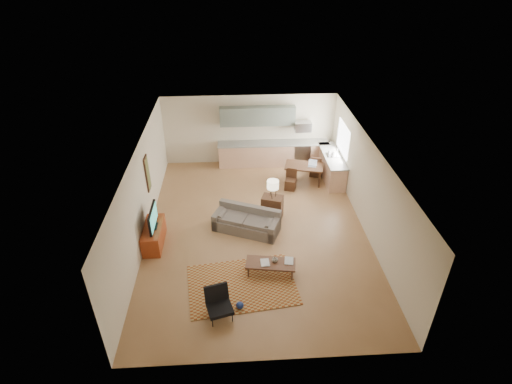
{
  "coord_description": "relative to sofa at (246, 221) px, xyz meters",
  "views": [
    {
      "loc": [
        -0.6,
        -9.67,
        7.39
      ],
      "look_at": [
        0.0,
        0.3,
        1.15
      ],
      "focal_mm": 28.0,
      "sensor_mm": 36.0,
      "label": 1
    }
  ],
  "objects": [
    {
      "name": "dining_chair_far",
      "position": [
        2.71,
        3.23,
        0.05
      ],
      "size": [
        0.5,
        0.51,
        0.82
      ],
      "primitive_type": null,
      "rotation": [
        0.0,
        0.0,
        2.83
      ],
      "color": "#382114",
      "rests_on": "floor"
    },
    {
      "name": "kitchen_counter_back",
      "position": [
        1.21,
        4.2,
        0.11
      ],
      "size": [
        4.26,
        0.64,
        0.92
      ],
      "primitive_type": null,
      "color": "tan",
      "rests_on": "ground"
    },
    {
      "name": "dining_table",
      "position": [
        2.17,
        2.76,
        -0.01
      ],
      "size": [
        1.49,
        1.07,
        0.68
      ],
      "primitive_type": null,
      "rotation": [
        0.0,
        0.0,
        -0.25
      ],
      "color": "#382114",
      "rests_on": "floor"
    },
    {
      "name": "wall_art_left",
      "position": [
        -2.9,
        0.92,
        1.2
      ],
      "size": [
        0.06,
        0.42,
        1.1
      ],
      "primitive_type": null,
      "color": "olive",
      "rests_on": "room"
    },
    {
      "name": "kitchen_microwave",
      "position": [
        2.31,
        4.22,
        1.2
      ],
      "size": [
        0.62,
        0.4,
        0.35
      ],
      "primitive_type": "cube",
      "color": "#A5A8AD",
      "rests_on": "room"
    },
    {
      "name": "sofa",
      "position": [
        0.0,
        0.0,
        0.0
      ],
      "size": [
        2.22,
        1.61,
        0.71
      ],
      "primitive_type": null,
      "rotation": [
        0.0,
        0.0,
        -0.4
      ],
      "color": "#635950",
      "rests_on": "floor"
    },
    {
      "name": "book_a",
      "position": [
        0.29,
        -1.93,
        0.04
      ],
      "size": [
        0.24,
        0.32,
        0.03
      ],
      "primitive_type": "imported",
      "rotation": [
        0.0,
        0.0,
        0.03
      ],
      "color": "maroon",
      "rests_on": "coffee_table"
    },
    {
      "name": "kitchen_range",
      "position": [
        2.31,
        4.2,
        0.1
      ],
      "size": [
        0.62,
        0.62,
        0.9
      ],
      "primitive_type": "cube",
      "color": "#A5A8AD",
      "rests_on": "ground"
    },
    {
      "name": "laptop",
      "position": [
        2.44,
        2.67,
        0.43
      ],
      "size": [
        0.34,
        0.29,
        0.21
      ],
      "primitive_type": null,
      "rotation": [
        0.0,
        0.0,
        -0.32
      ],
      "color": "#A5A8AD",
      "rests_on": "dining_table"
    },
    {
      "name": "rug",
      "position": [
        -0.21,
        -2.28,
        -0.34
      ],
      "size": [
        2.9,
        2.19,
        0.02
      ],
      "primitive_type": "cube",
      "rotation": [
        0.0,
        0.0,
        0.13
      ],
      "color": "brown",
      "rests_on": "floor"
    },
    {
      "name": "window_right",
      "position": [
        3.54,
        3.02,
        1.2
      ],
      "size": [
        0.02,
        1.4,
        1.05
      ],
      "primitive_type": "cube",
      "color": "white",
      "rests_on": "room"
    },
    {
      "name": "armchair",
      "position": [
        -0.75,
        -3.26,
        0.02
      ],
      "size": [
        0.8,
        0.8,
        0.74
      ],
      "primitive_type": null,
      "rotation": [
        0.0,
        0.0,
        0.27
      ],
      "color": "black",
      "rests_on": "floor"
    },
    {
      "name": "tv_credenza",
      "position": [
        -2.67,
        -0.48,
        -0.05
      ],
      "size": [
        0.5,
        1.31,
        0.61
      ],
      "primitive_type": null,
      "color": "maroon",
      "rests_on": "floor"
    },
    {
      "name": "triptych",
      "position": [
        0.21,
        4.49,
        1.4
      ],
      "size": [
        1.7,
        0.04,
        0.5
      ],
      "primitive_type": null,
      "color": "beige",
      "rests_on": "room"
    },
    {
      "name": "table_lamp",
      "position": [
        0.84,
        0.64,
        0.69
      ],
      "size": [
        0.46,
        0.46,
        0.6
      ],
      "primitive_type": null,
      "rotation": [
        0.0,
        0.0,
        -0.33
      ],
      "color": "beige",
      "rests_on": "console_table"
    },
    {
      "name": "console_table",
      "position": [
        0.84,
        0.64,
        0.02
      ],
      "size": [
        0.74,
        0.61,
        0.75
      ],
      "primitive_type": null,
      "rotation": [
        0.0,
        0.0,
        -0.33
      ],
      "color": "#382114",
      "rests_on": "floor"
    },
    {
      "name": "soap_bottle",
      "position": [
        3.14,
        3.11,
        0.66
      ],
      "size": [
        0.12,
        0.12,
        0.19
      ],
      "primitive_type": "imported",
      "rotation": [
        0.0,
        0.0,
        0.2
      ],
      "color": "beige",
      "rests_on": "kitchen_counter_right"
    },
    {
      "name": "kitchen_counter_right",
      "position": [
        3.24,
        3.02,
        0.11
      ],
      "size": [
        0.64,
        2.26,
        0.92
      ],
      "primitive_type": null,
      "color": "tan",
      "rests_on": "ground"
    },
    {
      "name": "tv",
      "position": [
        -2.62,
        -0.48,
        0.55
      ],
      "size": [
        0.1,
        1.01,
        0.61
      ],
      "primitive_type": null,
      "color": "black",
      "rests_on": "tv_credenza"
    },
    {
      "name": "vase",
      "position": [
        0.66,
        -1.88,
        0.11
      ],
      "size": [
        0.17,
        0.17,
        0.17
      ],
      "primitive_type": "imported",
      "rotation": [
        0.0,
        0.0,
        -0.04
      ],
      "color": "black",
      "rests_on": "coffee_table"
    },
    {
      "name": "upper_cabinets",
      "position": [
        0.61,
        4.35,
        1.6
      ],
      "size": [
        2.8,
        0.34,
        0.7
      ],
      "primitive_type": "cube",
      "color": "slate",
      "rests_on": "room"
    },
    {
      "name": "coffee_table",
      "position": [
        0.55,
        -1.92,
        -0.16
      ],
      "size": [
        1.35,
        0.7,
        0.39
      ],
      "primitive_type": null,
      "rotation": [
        0.0,
        0.0,
        -0.15
      ],
      "color": "#4E2E1E",
      "rests_on": "floor"
    },
    {
      "name": "room",
      "position": [
        0.31,
        0.02,
        1.0
      ],
      "size": [
        9.0,
        9.0,
        9.0
      ],
      "color": "#946740",
      "rests_on": "ground"
    },
    {
      "name": "dining_chair_near",
      "position": [
        1.64,
        2.29,
        0.02
      ],
      "size": [
        0.46,
        0.47,
        0.75
      ],
      "primitive_type": null,
      "rotation": [
        0.0,
        0.0,
        -0.33
      ],
      "color": "#382114",
      "rests_on": "floor"
    },
    {
      "name": "book_b",
      "position": [
        0.92,
        -1.87,
        0.04
      ],
      "size": [
        0.33,
        0.38,
        0.02
      ],
      "primitive_type": "imported",
      "rotation": [
        0.0,
        0.0,
        -0.17
      ],
      "color": "navy",
      "rests_on": "coffee_table"
    }
  ]
}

